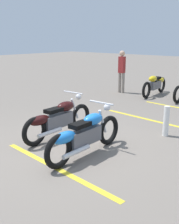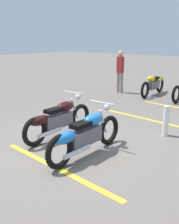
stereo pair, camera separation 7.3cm
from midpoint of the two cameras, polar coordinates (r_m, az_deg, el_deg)
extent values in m
plane|color=slate|center=(6.28, -4.12, -6.88)|extent=(60.00, 60.00, 0.00)
torus|color=black|center=(6.24, 3.68, -3.75)|extent=(0.67, 0.13, 0.67)
torus|color=black|center=(5.13, -6.63, -8.12)|extent=(0.67, 0.13, 0.67)
cube|color=#59595E|center=(5.59, -1.28, -5.07)|extent=(0.85, 0.24, 0.32)
ellipsoid|color=blue|center=(5.69, 0.46, -1.51)|extent=(0.53, 0.29, 0.24)
ellipsoid|color=blue|center=(5.15, -5.43, -5.30)|extent=(0.57, 0.26, 0.22)
cube|color=black|center=(5.41, -2.19, -2.66)|extent=(0.45, 0.25, 0.09)
cylinder|color=silver|center=(5.98, 2.44, -1.94)|extent=(0.27, 0.06, 0.56)
cylinder|color=silver|center=(5.83, 2.19, 1.93)|extent=(0.05, 0.62, 0.04)
sphere|color=silver|center=(6.02, 3.33, 0.97)|extent=(0.15, 0.15, 0.15)
cylinder|color=silver|center=(5.29, -2.95, -8.19)|extent=(0.70, 0.11, 0.09)
torus|color=black|center=(7.28, -2.19, -0.94)|extent=(0.67, 0.14, 0.67)
torus|color=black|center=(6.24, -11.59, -4.04)|extent=(0.67, 0.14, 0.67)
cube|color=#59595E|center=(6.67, -6.85, -1.79)|extent=(0.85, 0.25, 0.32)
ellipsoid|color=black|center=(6.78, -5.31, 1.16)|extent=(0.53, 0.30, 0.24)
ellipsoid|color=black|center=(6.27, -10.58, -1.74)|extent=(0.57, 0.26, 0.22)
cube|color=black|center=(6.51, -7.73, 0.31)|extent=(0.45, 0.26, 0.09)
cylinder|color=silver|center=(7.04, -3.43, 0.69)|extent=(0.27, 0.07, 0.56)
cylinder|color=silver|center=(6.91, -3.76, 4.01)|extent=(0.06, 0.62, 0.04)
sphere|color=silver|center=(7.09, -2.66, 3.15)|extent=(0.15, 0.15, 0.15)
cylinder|color=silver|center=(6.37, -8.47, -4.21)|extent=(0.70, 0.12, 0.09)
torus|color=black|center=(10.63, 17.32, 3.52)|extent=(0.66, 0.13, 0.66)
torus|color=black|center=(11.19, 11.20, 4.49)|extent=(0.67, 0.17, 0.67)
torus|color=black|center=(12.61, 14.16, 5.50)|extent=(0.67, 0.17, 0.67)
cube|color=#59595E|center=(11.93, 12.88, 5.46)|extent=(0.85, 0.30, 0.32)
ellipsoid|color=yellow|center=(11.64, 12.45, 6.74)|extent=(0.54, 0.33, 0.24)
ellipsoid|color=yellow|center=(12.43, 13.95, 6.43)|extent=(0.58, 0.29, 0.22)
cube|color=black|center=(12.00, 13.20, 6.85)|extent=(0.46, 0.28, 0.09)
cylinder|color=gray|center=(12.14, 6.46, 5.99)|extent=(0.13, 0.13, 0.87)
cylinder|color=gray|center=(12.24, 5.75, 6.08)|extent=(0.13, 0.13, 0.87)
cube|color=maroon|center=(12.09, 6.20, 9.69)|extent=(0.21, 0.26, 0.69)
sphere|color=tan|center=(12.05, 6.27, 11.93)|extent=(0.24, 0.24, 0.24)
cylinder|color=white|center=(7.00, 15.18, -1.79)|extent=(0.14, 0.14, 0.75)
cube|color=yellow|center=(5.29, -7.24, -11.36)|extent=(0.32, 3.20, 0.01)
cube|color=yellow|center=(8.31, 12.19, -1.61)|extent=(0.32, 3.20, 0.01)
camera|label=1|loc=(0.04, 89.68, 0.09)|focal=44.30mm
camera|label=2|loc=(0.04, -90.32, -0.09)|focal=44.30mm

